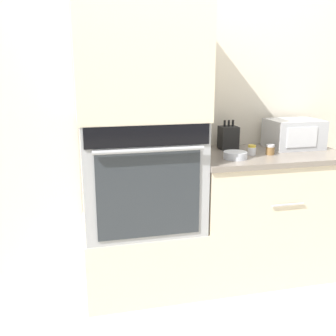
{
  "coord_description": "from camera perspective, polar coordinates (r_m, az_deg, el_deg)",
  "views": [
    {
      "loc": [
        -0.78,
        -2.13,
        1.47
      ],
      "look_at": [
        -0.22,
        0.21,
        0.85
      ],
      "focal_mm": 42.0,
      "sensor_mm": 36.0,
      "label": 1
    }
  ],
  "objects": [
    {
      "name": "ground_plane",
      "position": [
        2.7,
        5.91,
        -18.58
      ],
      "size": [
        12.0,
        12.0,
        0.0
      ],
      "primitive_type": "plane",
      "color": "beige"
    },
    {
      "name": "wall_back",
      "position": [
        2.87,
        2.35,
        10.1
      ],
      "size": [
        8.0,
        0.05,
        2.5
      ],
      "color": "beige",
      "rests_on": "ground_plane"
    },
    {
      "name": "oven_cabinet_base",
      "position": [
        2.75,
        -3.82,
        -12.4
      ],
      "size": [
        0.77,
        0.6,
        0.45
      ],
      "color": "beige",
      "rests_on": "ground_plane"
    },
    {
      "name": "wall_oven",
      "position": [
        2.54,
        -4.03,
        -0.74
      ],
      "size": [
        0.74,
        0.64,
        0.7
      ],
      "color": "#9EA0A5",
      "rests_on": "oven_cabinet_base"
    },
    {
      "name": "oven_cabinet_upper",
      "position": [
        2.46,
        -4.35,
        15.79
      ],
      "size": [
        0.77,
        0.6,
        0.74
      ],
      "color": "beige",
      "rests_on": "wall_oven"
    },
    {
      "name": "counter_unit",
      "position": [
        2.93,
        13.72,
        -6.32
      ],
      "size": [
        1.04,
        0.63,
        0.89
      ],
      "color": "beige",
      "rests_on": "ground_plane"
    },
    {
      "name": "microwave",
      "position": [
        3.01,
        17.76,
        4.76
      ],
      "size": [
        0.37,
        0.3,
        0.21
      ],
      "color": "#B2B5BA",
      "rests_on": "counter_unit"
    },
    {
      "name": "knife_block",
      "position": [
        2.85,
        8.74,
        4.39
      ],
      "size": [
        0.12,
        0.12,
        0.21
      ],
      "color": "black",
      "rests_on": "counter_unit"
    },
    {
      "name": "bowl",
      "position": [
        2.56,
        9.74,
        1.85
      ],
      "size": [
        0.15,
        0.15,
        0.05
      ],
      "color": "silver",
      "rests_on": "counter_unit"
    },
    {
      "name": "condiment_jar_near",
      "position": [
        2.73,
        14.6,
        2.58
      ],
      "size": [
        0.06,
        0.06,
        0.07
      ],
      "color": "brown",
      "rests_on": "counter_unit"
    },
    {
      "name": "condiment_jar_mid",
      "position": [
        2.7,
        12.07,
        2.56
      ],
      "size": [
        0.06,
        0.06,
        0.07
      ],
      "color": "silver",
      "rests_on": "counter_unit"
    }
  ]
}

